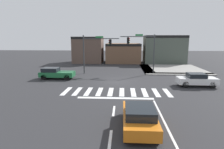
{
  "coord_description": "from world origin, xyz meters",
  "views": [
    {
      "loc": [
        0.62,
        -22.64,
        5.23
      ],
      "look_at": [
        -0.63,
        -0.88,
        1.06
      ],
      "focal_mm": 30.39,
      "sensor_mm": 36.0,
      "label": 1
    }
  ],
  "objects_px": {
    "car_white": "(197,80)",
    "car_orange": "(139,117)",
    "traffic_signal_northeast": "(142,46)",
    "traffic_signal_northwest": "(96,47)",
    "car_green": "(56,73)"
  },
  "relations": [
    {
      "from": "traffic_signal_northeast",
      "to": "car_white",
      "type": "bearing_deg",
      "value": 125.12
    },
    {
      "from": "traffic_signal_northwest",
      "to": "car_green",
      "type": "distance_m",
      "value": 7.01
    },
    {
      "from": "car_white",
      "to": "car_orange",
      "type": "xyz_separation_m",
      "value": [
        -7.14,
        -10.38,
        -0.04
      ]
    },
    {
      "from": "traffic_signal_northeast",
      "to": "car_white",
      "type": "height_order",
      "value": "traffic_signal_northeast"
    },
    {
      "from": "traffic_signal_northwest",
      "to": "car_orange",
      "type": "bearing_deg",
      "value": -74.07
    },
    {
      "from": "car_white",
      "to": "car_orange",
      "type": "height_order",
      "value": "car_white"
    },
    {
      "from": "car_green",
      "to": "car_orange",
      "type": "bearing_deg",
      "value": -54.01
    },
    {
      "from": "car_green",
      "to": "car_white",
      "type": "relative_size",
      "value": 1.05
    },
    {
      "from": "traffic_signal_northwest",
      "to": "car_white",
      "type": "bearing_deg",
      "value": -30.32
    },
    {
      "from": "car_white",
      "to": "car_orange",
      "type": "bearing_deg",
      "value": 55.48
    },
    {
      "from": "traffic_signal_northwest",
      "to": "car_orange",
      "type": "relative_size",
      "value": 1.31
    },
    {
      "from": "car_white",
      "to": "car_orange",
      "type": "distance_m",
      "value": 12.59
    },
    {
      "from": "traffic_signal_northeast",
      "to": "car_white",
      "type": "xyz_separation_m",
      "value": [
        5.29,
        -7.52,
        -3.32
      ]
    },
    {
      "from": "car_green",
      "to": "car_white",
      "type": "bearing_deg",
      "value": -10.18
    },
    {
      "from": "traffic_signal_northeast",
      "to": "car_white",
      "type": "relative_size",
      "value": 1.41
    }
  ]
}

